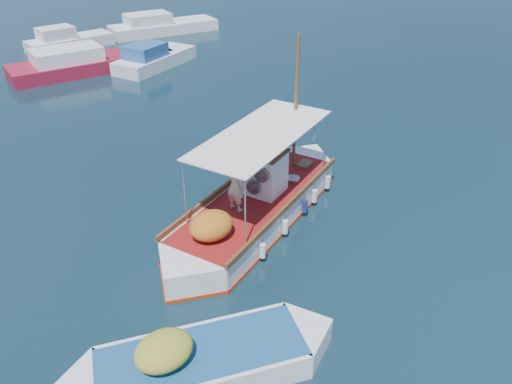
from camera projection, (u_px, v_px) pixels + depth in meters
ground at (277, 224)px, 16.60m from camera, size 160.00×160.00×0.00m
fishing_caique at (256, 207)px, 16.56m from camera, size 8.96×4.80×5.80m
dinghy at (200, 364)px, 11.23m from camera, size 5.99×3.38×1.57m
bg_boat_n at (88, 63)px, 30.88m from camera, size 10.07×3.70×1.80m
bg_boat_ne at (153, 59)px, 31.56m from camera, size 6.27×4.19×1.80m
bg_boat_e at (161, 27)px, 39.46m from camera, size 8.69×3.91×1.80m
bg_boat_far_n at (67, 42)px, 35.38m from camera, size 5.93×2.10×1.80m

